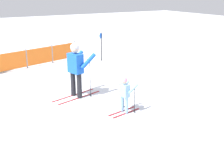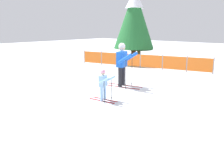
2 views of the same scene
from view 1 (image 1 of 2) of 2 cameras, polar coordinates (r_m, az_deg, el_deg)
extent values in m
plane|color=white|center=(9.81, -8.92, -4.71)|extent=(60.00, 60.00, 0.00)
cube|color=maroon|center=(9.78, -7.80, -4.67)|extent=(1.71, 0.50, 0.02)
cube|color=maroon|center=(9.53, -6.57, -5.19)|extent=(1.71, 0.50, 0.02)
cylinder|color=black|center=(9.63, -7.90, -2.31)|extent=(0.17, 0.17, 0.83)
cylinder|color=black|center=(9.38, -6.66, -2.77)|extent=(0.17, 0.17, 0.83)
cube|color=blue|center=(9.30, -7.45, 1.78)|extent=(0.42, 0.58, 0.65)
cylinder|color=blue|center=(9.69, -7.35, 2.84)|extent=(0.64, 0.29, 0.48)
cylinder|color=blue|center=(9.20, -4.87, 2.18)|extent=(0.64, 0.29, 0.48)
sphere|color=#D8AD8C|center=(9.19, -7.56, 4.73)|extent=(0.28, 0.28, 0.28)
sphere|color=silver|center=(9.18, -7.57, 5.03)|extent=(0.29, 0.29, 0.29)
cylinder|color=black|center=(9.89, -7.03, -0.49)|extent=(0.02, 0.02, 1.29)
cylinder|color=black|center=(10.08, -6.91, -3.68)|extent=(0.07, 0.07, 0.01)
cylinder|color=black|center=(9.39, -4.46, -1.34)|extent=(0.02, 0.02, 1.29)
cylinder|color=black|center=(9.59, -4.38, -4.68)|extent=(0.07, 0.07, 0.01)
cube|color=maroon|center=(8.47, 2.02, -7.93)|extent=(1.02, 0.22, 0.02)
cube|color=maroon|center=(8.34, 2.93, -8.35)|extent=(1.02, 0.22, 0.02)
cylinder|color=#8CBFF2|center=(8.37, 2.04, -6.35)|extent=(0.10, 0.10, 0.49)
cylinder|color=#8CBFF2|center=(8.24, 2.95, -6.75)|extent=(0.10, 0.10, 0.49)
cube|color=#8CBFF2|center=(8.15, 2.53, -3.75)|extent=(0.22, 0.33, 0.38)
cylinder|color=#8CBFF2|center=(8.37, 2.52, -2.77)|extent=(0.39, 0.14, 0.25)
cylinder|color=#8CBFF2|center=(8.11, 4.33, -3.43)|extent=(0.39, 0.14, 0.25)
sphere|color=#D8AD8C|center=(8.05, 2.55, -1.83)|extent=(0.16, 0.16, 0.16)
sphere|color=pink|center=(8.04, 2.56, -1.64)|extent=(0.17, 0.17, 0.17)
cylinder|color=black|center=(8.54, 2.41, -5.05)|extent=(0.02, 0.02, 0.76)
cylinder|color=black|center=(8.66, 2.38, -7.01)|extent=(0.07, 0.07, 0.01)
cylinder|color=black|center=(8.23, 4.60, -5.93)|extent=(0.02, 0.02, 0.76)
cylinder|color=black|center=(8.36, 4.55, -7.96)|extent=(0.07, 0.07, 0.01)
cylinder|color=gray|center=(13.52, -16.96, 2.68)|extent=(0.06, 0.06, 0.92)
cylinder|color=gray|center=(14.20, -12.05, 3.67)|extent=(0.06, 0.06, 0.92)
cylinder|color=gray|center=(14.98, -7.61, 4.55)|extent=(0.06, 0.06, 0.92)
cube|color=orange|center=(13.22, -19.60, 2.13)|extent=(1.35, 0.39, 0.77)
cube|color=orange|center=(13.84, -14.45, 3.19)|extent=(1.35, 0.39, 0.77)
cube|color=orange|center=(14.58, -9.77, 4.12)|extent=(1.35, 0.39, 0.77)
cylinder|color=black|center=(14.23, -2.19, 5.15)|extent=(0.05, 0.05, 1.45)
cylinder|color=blue|center=(14.10, -2.27, 7.38)|extent=(0.24, 0.18, 0.28)
camera|label=2|loc=(9.31, 52.08, 3.87)|focal=35.00mm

